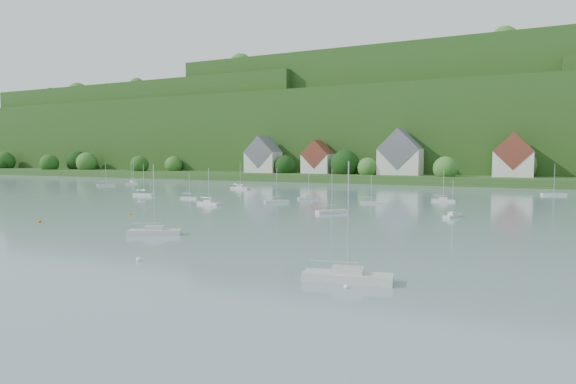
# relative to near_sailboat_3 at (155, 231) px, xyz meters

# --- Properties ---
(far_shore_strip) EXTENTS (600.00, 60.00, 3.00)m
(far_shore_strip) POSITION_rel_near_sailboat_3_xyz_m (-4.54, 153.03, 1.03)
(far_shore_strip) COLOR #294A1B
(far_shore_strip) RESTS_ON ground
(forested_ridge) EXTENTS (620.00, 181.22, 69.89)m
(forested_ridge) POSITION_rel_near_sailboat_3_xyz_m (-4.15, 221.60, 22.41)
(forested_ridge) COLOR #1A3D13
(forested_ridge) RESTS_ON ground
(village_building_0) EXTENTS (14.00, 10.40, 16.00)m
(village_building_0) POSITION_rel_near_sailboat_3_xyz_m (-59.54, 140.03, 9.04)
(village_building_0) COLOR silver
(village_building_0) RESTS_ON far_shore_strip
(village_building_1) EXTENTS (12.00, 9.36, 14.00)m
(village_building_1) POSITION_rel_near_sailboat_3_xyz_m (-34.54, 142.03, 8.28)
(village_building_1) COLOR silver
(village_building_1) RESTS_ON far_shore_strip
(village_building_2) EXTENTS (16.00, 11.44, 18.00)m
(village_building_2) POSITION_rel_near_sailboat_3_xyz_m (0.46, 141.03, 9.80)
(village_building_2) COLOR silver
(village_building_2) RESTS_ON far_shore_strip
(village_building_3) EXTENTS (13.00, 10.40, 15.50)m
(village_building_3) POSITION_rel_near_sailboat_3_xyz_m (40.46, 139.03, 8.96)
(village_building_3) COLOR silver
(village_building_3) RESTS_ON far_shore_strip
(near_sailboat_3) EXTENTS (6.99, 4.95, 9.31)m
(near_sailboat_3) POSITION_rel_near_sailboat_3_xyz_m (0.00, 0.00, 0.00)
(near_sailboat_3) COLOR silver
(near_sailboat_3) RESTS_ON ground
(near_sailboat_4) EXTENTS (7.66, 3.38, 10.00)m
(near_sailboat_4) POSITION_rel_near_sailboat_3_xyz_m (30.79, -12.04, 0.02)
(near_sailboat_4) COLOR silver
(near_sailboat_4) RESTS_ON ground
(mooring_buoy_1) EXTENTS (0.47, 0.47, 0.47)m
(mooring_buoy_1) POSITION_rel_near_sailboat_3_xyz_m (9.40, -13.29, -0.47)
(mooring_buoy_1) COLOR white
(mooring_buoy_1) RESTS_ON ground
(mooring_buoy_2) EXTENTS (0.47, 0.47, 0.47)m
(mooring_buoy_2) POSITION_rel_near_sailboat_3_xyz_m (1.27, 0.18, -0.47)
(mooring_buoy_2) COLOR #CF600D
(mooring_buoy_2) RESTS_ON ground
(mooring_buoy_3) EXTENTS (0.39, 0.39, 0.39)m
(mooring_buoy_3) POSITION_rel_near_sailboat_3_xyz_m (-18.68, 15.45, -0.47)
(mooring_buoy_3) COLOR #CF600D
(mooring_buoy_3) RESTS_ON ground
(mooring_buoy_4) EXTENTS (0.40, 0.40, 0.40)m
(mooring_buoy_4) POSITION_rel_near_sailboat_3_xyz_m (31.32, -13.93, -0.47)
(mooring_buoy_4) COLOR white
(mooring_buoy_4) RESTS_ON ground
(mooring_buoy_5) EXTENTS (0.51, 0.51, 0.51)m
(mooring_buoy_5) POSITION_rel_near_sailboat_3_xyz_m (-24.31, 1.58, -0.47)
(mooring_buoy_5) COLOR #CF600D
(mooring_buoy_5) RESTS_ON ground
(far_sailboat_cluster) EXTENTS (201.53, 70.84, 8.71)m
(far_sailboat_cluster) POSITION_rel_near_sailboat_3_xyz_m (5.57, 68.32, -0.10)
(far_sailboat_cluster) COLOR silver
(far_sailboat_cluster) RESTS_ON ground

